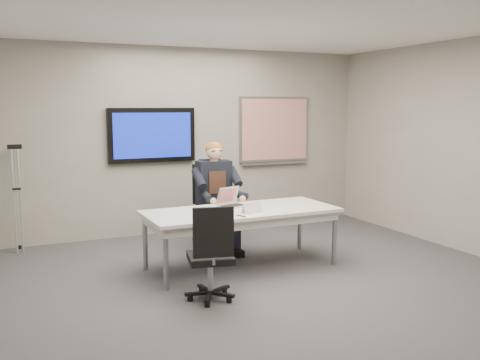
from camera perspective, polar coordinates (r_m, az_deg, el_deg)
name	(u,v)px	position (r m, az deg, el deg)	size (l,w,h in m)	color
floor	(276,291)	(5.74, 3.88, -11.71)	(6.00, 6.00, 0.02)	#3A3A3D
ceiling	(279,16)	(5.48, 4.16, 17.06)	(6.00, 6.00, 0.02)	white
wall_back	(183,141)	(8.19, -6.06, 4.17)	(6.00, 0.02, 2.80)	gray
conference_table	(241,216)	(6.38, 0.13, -3.88)	(2.30, 0.99, 0.71)	silver
tv_display	(152,135)	(7.99, -9.36, 4.74)	(1.30, 0.09, 0.80)	black
whiteboard	(274,130)	(8.77, 3.69, 5.30)	(1.25, 0.08, 1.10)	gray
office_chair_far	(212,221)	(7.41, -2.99, -4.37)	(0.59, 0.59, 1.13)	black
office_chair_near	(211,271)	(5.37, -3.11, -9.68)	(0.56, 0.56, 0.98)	black
seated_person	(219,208)	(7.12, -2.24, -2.96)	(0.46, 0.78, 1.45)	#1C1F2F
crutch	(17,197)	(7.65, -22.68, -1.66)	(0.20, 0.32, 1.47)	#ABAEB3
laptop	(230,201)	(6.58, -1.03, -2.29)	(0.38, 0.39, 0.23)	silver
name_tent	(252,208)	(6.18, 1.30, -2.96)	(0.28, 0.08, 0.11)	silver
pen	(241,216)	(5.97, 0.07, -3.83)	(0.01, 0.01, 0.15)	black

